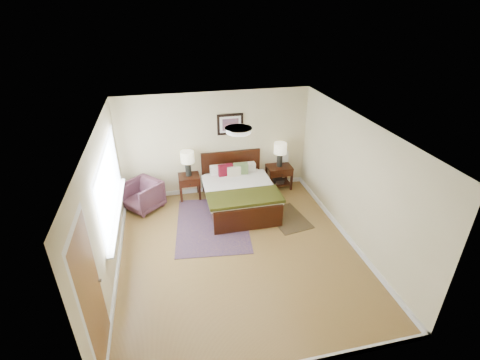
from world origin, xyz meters
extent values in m
plane|color=olive|center=(0.00, 0.00, 0.00)|extent=(5.00, 5.00, 0.00)
cube|color=beige|center=(0.00, 2.50, 1.25)|extent=(4.50, 0.04, 2.50)
cube|color=beige|center=(0.00, -2.50, 1.25)|extent=(4.50, 0.04, 2.50)
cube|color=beige|center=(-2.25, 0.00, 1.25)|extent=(0.04, 5.00, 2.50)
cube|color=beige|center=(2.25, 0.00, 1.25)|extent=(0.04, 5.00, 2.50)
cube|color=white|center=(0.00, 0.00, 2.50)|extent=(4.50, 5.00, 0.02)
cube|color=silver|center=(-2.23, 0.70, 1.40)|extent=(0.02, 2.72, 1.32)
cube|color=silver|center=(-2.21, 0.70, 1.40)|extent=(0.01, 2.60, 1.20)
cube|color=silver|center=(-2.18, 0.70, 0.77)|extent=(0.10, 2.72, 0.04)
cube|color=silver|center=(-2.23, -1.75, 1.09)|extent=(0.01, 1.00, 2.18)
cube|color=brown|center=(-2.23, -1.75, 1.05)|extent=(0.01, 0.90, 2.10)
cylinder|color=#999999|center=(-2.20, -1.37, 1.00)|extent=(0.04, 0.04, 0.04)
cylinder|color=white|center=(0.00, 0.00, 2.46)|extent=(0.40, 0.40, 0.07)
cylinder|color=beige|center=(0.00, 0.00, 2.50)|extent=(0.44, 0.44, 0.01)
cube|color=black|center=(0.35, 2.46, 0.53)|extent=(1.46, 0.06, 1.02)
cube|color=black|center=(0.35, 0.62, 0.27)|extent=(1.46, 0.06, 0.51)
cube|color=black|center=(-0.34, 1.54, 0.29)|extent=(0.06, 1.82, 0.16)
cube|color=black|center=(1.04, 1.54, 0.29)|extent=(0.06, 1.82, 0.16)
cube|color=silver|center=(0.35, 1.54, 0.41)|extent=(1.36, 1.80, 0.20)
cube|color=silver|center=(0.35, 1.44, 0.55)|extent=(1.54, 1.57, 0.09)
cube|color=#3A3B11|center=(0.35, 0.98, 0.59)|extent=(1.58, 0.70, 0.06)
cube|color=silver|center=(0.03, 2.22, 0.68)|extent=(0.46, 0.18, 0.24)
cube|color=silver|center=(0.67, 2.22, 0.68)|extent=(0.46, 0.18, 0.24)
cube|color=#5C0A18|center=(0.15, 2.10, 0.71)|extent=(0.36, 0.17, 0.29)
cube|color=#627C47|center=(0.51, 2.10, 0.71)|extent=(0.36, 0.16, 0.29)
cube|color=beige|center=(0.33, 2.02, 0.70)|extent=(0.31, 0.13, 0.26)
cube|color=black|center=(0.35, 2.48, 1.72)|extent=(0.62, 0.03, 0.50)
cube|color=silver|center=(0.35, 2.46, 1.72)|extent=(0.50, 0.01, 0.38)
cube|color=#A52D23|center=(0.35, 2.44, 1.72)|extent=(0.38, 0.01, 0.28)
cube|color=black|center=(-0.71, 2.27, 0.57)|extent=(0.50, 0.45, 0.05)
cube|color=black|center=(-0.93, 2.08, 0.27)|extent=(0.05, 0.05, 0.55)
cube|color=black|center=(-0.49, 2.08, 0.27)|extent=(0.05, 0.05, 0.55)
cube|color=black|center=(-0.93, 2.46, 0.27)|extent=(0.05, 0.05, 0.55)
cube|color=black|center=(-0.49, 2.46, 0.27)|extent=(0.05, 0.05, 0.55)
cube|color=black|center=(-0.71, 2.06, 0.47)|extent=(0.44, 0.03, 0.14)
cube|color=black|center=(1.55, 2.27, 0.58)|extent=(0.61, 0.46, 0.05)
cube|color=black|center=(1.27, 2.07, 0.28)|extent=(0.05, 0.05, 0.56)
cube|color=black|center=(1.82, 2.07, 0.28)|extent=(0.05, 0.05, 0.56)
cube|color=black|center=(1.27, 2.47, 0.28)|extent=(0.05, 0.05, 0.56)
cube|color=black|center=(1.82, 2.47, 0.28)|extent=(0.05, 0.05, 0.56)
cube|color=black|center=(1.55, 2.06, 0.48)|extent=(0.55, 0.03, 0.14)
cube|color=black|center=(1.55, 2.27, 0.14)|extent=(0.55, 0.40, 0.03)
cube|color=black|center=(1.55, 2.27, 0.17)|extent=(0.22, 0.28, 0.03)
cube|color=black|center=(1.55, 2.27, 0.20)|extent=(0.22, 0.28, 0.03)
cube|color=black|center=(1.55, 2.27, 0.24)|extent=(0.22, 0.28, 0.03)
cylinder|color=black|center=(-0.71, 2.27, 0.76)|extent=(0.14, 0.14, 0.32)
cylinder|color=black|center=(-0.71, 2.27, 0.94)|extent=(0.02, 0.02, 0.06)
cylinder|color=beige|center=(-0.71, 2.27, 1.08)|extent=(0.31, 0.31, 0.26)
cylinder|color=black|center=(1.55, 2.27, 0.77)|extent=(0.14, 0.14, 0.32)
cylinder|color=black|center=(1.55, 2.27, 0.95)|extent=(0.02, 0.02, 0.06)
cylinder|color=beige|center=(1.55, 2.27, 1.09)|extent=(0.31, 0.31, 0.26)
imported|color=#5B3241|center=(-1.80, 2.00, 0.34)|extent=(1.05, 1.04, 0.68)
cube|color=#0F0C3E|center=(-0.36, 1.00, 0.01)|extent=(1.74, 2.28, 0.01)
cube|color=black|center=(1.31, 0.86, 0.01)|extent=(0.89, 1.19, 0.01)
camera|label=1|loc=(-1.14, -5.16, 4.35)|focal=26.00mm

